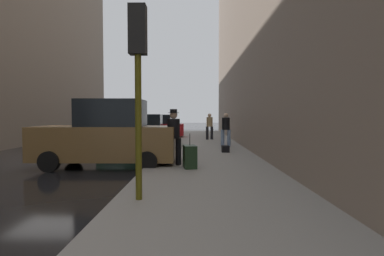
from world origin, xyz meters
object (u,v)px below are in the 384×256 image
Objects in this scene: parked_red_hatchback at (156,127)px; traffic_light at (138,60)px; rolling_suitcase at (190,157)px; duffel_bag at (225,149)px; parked_bronze_suv at (108,136)px; pedestrian_with_fedora at (174,134)px; parked_dark_green_sedan at (141,132)px; pedestrian_in_tan_coat at (210,125)px; pedestrian_in_jeans at (226,128)px; fire_hydrant at (177,136)px.

parked_red_hatchback is 1.18× the size of traffic_light.
duffel_bag is (1.46, 3.92, -0.20)m from rolling_suitcase.
parked_bronze_suv is 2.59× the size of pedestrian_with_fedora.
pedestrian_with_fedora is at bearing 84.71° from traffic_light.
parked_bronze_suv reaches higher than parked_dark_green_sedan.
traffic_light reaches higher than pedestrian_with_fedora.
parked_bronze_suv is 1.28× the size of traffic_light.
rolling_suitcase is (-1.10, -10.71, -0.61)m from pedestrian_in_tan_coat.
duffel_bag is (0.36, -6.79, -0.81)m from pedestrian_in_tan_coat.
traffic_light reaches higher than pedestrian_in_jeans.
traffic_light is (1.85, -10.42, 1.91)m from parked_dark_green_sedan.
parked_dark_green_sedan is at bearing 171.30° from pedestrian_in_jeans.
parked_dark_green_sedan is 1.18× the size of traffic_light.
pedestrian_in_jeans is 6.62m from rolling_suitcase.
parked_dark_green_sedan is 2.70m from fire_hydrant.
parked_red_hatchback reaches higher than duffel_bag.
parked_red_hatchback is at bearing 99.93° from pedestrian_with_fedora.
traffic_light is 14.31m from pedestrian_in_tan_coat.
parked_bronze_suv is 8.25m from fire_hydrant.
pedestrian_in_jeans is (2.62, 9.73, -1.65)m from traffic_light.
parked_red_hatchback is (0.00, 12.30, -0.18)m from parked_bronze_suv.
rolling_suitcase is (0.90, 3.37, -2.27)m from traffic_light.
parked_dark_green_sedan is at bearing 143.38° from duffel_bag.
fire_hydrant is at bearing 92.84° from pedestrian_with_fedora.
pedestrian_in_jeans is 1.64× the size of rolling_suitcase.
fire_hydrant is 0.20× the size of traffic_light.
rolling_suitcase is at bearing -84.00° from fire_hydrant.
parked_bronze_suv is at bearing -129.80° from pedestrian_in_jeans.
fire_hydrant is 12.60m from traffic_light.
parked_dark_green_sedan is 9.66× the size of duffel_bag.
parked_bronze_suv is 10.46× the size of duffel_bag.
parked_dark_green_sedan is 10.75m from traffic_light.
parked_dark_green_sedan is at bearing 111.32° from rolling_suitcase.
traffic_light reaches higher than duffel_bag.
traffic_light is 8.18× the size of duffel_bag.
pedestrian_with_fedora is (0.42, -8.43, 0.64)m from fire_hydrant.
parked_dark_green_sedan is 2.49× the size of pedestrian_in_tan_coat.
duffel_bag is at bearing 72.05° from traffic_light.
pedestrian_with_fedora is at bearing -71.00° from parked_dark_green_sedan.
parked_bronze_suv is 10.45m from pedestrian_in_tan_coat.
rolling_suitcase is at bearing -110.46° from duffel_bag.
parked_red_hatchback is at bearing 90.00° from parked_bronze_suv.
parked_red_hatchback reaches higher than fire_hydrant.
parked_red_hatchback reaches higher than rolling_suitcase.
rolling_suitcase is at bearing -105.17° from pedestrian_in_jeans.
parked_dark_green_sedan is at bearing 90.00° from parked_bronze_suv.
traffic_light reaches higher than parked_red_hatchback.
traffic_light is 8.05m from duffel_bag.
traffic_light reaches higher than pedestrian_in_tan_coat.
fire_hydrant is 0.40× the size of pedestrian_with_fedora.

